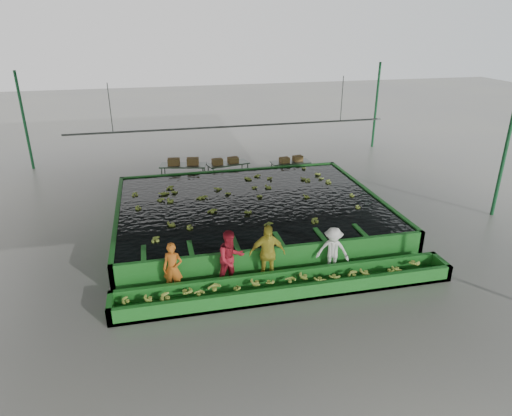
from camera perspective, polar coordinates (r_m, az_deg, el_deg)
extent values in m
plane|color=slate|center=(16.50, 0.39, -3.86)|extent=(80.00, 80.00, 0.00)
cube|color=slate|center=(14.94, 0.44, 13.54)|extent=(20.00, 22.00, 0.04)
cube|color=black|center=(17.48, -0.74, 0.79)|extent=(9.70, 7.70, 0.00)
cylinder|color=#59605B|center=(20.13, -2.93, 10.14)|extent=(0.08, 0.08, 14.00)
cylinder|color=#59605B|center=(19.70, -17.77, 11.80)|extent=(0.04, 0.04, 2.00)
cylinder|color=#59605B|center=(21.37, 10.69, 13.27)|extent=(0.04, 0.04, 2.00)
imported|color=#CC651C|center=(13.31, -10.35, -7.46)|extent=(0.66, 0.53, 1.57)
imported|color=#B01C2B|center=(13.39, -3.18, -6.36)|extent=(1.02, 0.90, 1.78)
imported|color=gold|center=(13.57, 1.41, -5.73)|extent=(1.12, 0.55, 1.85)
imported|color=white|center=(14.25, 9.57, -5.29)|extent=(1.14, 0.93, 1.54)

